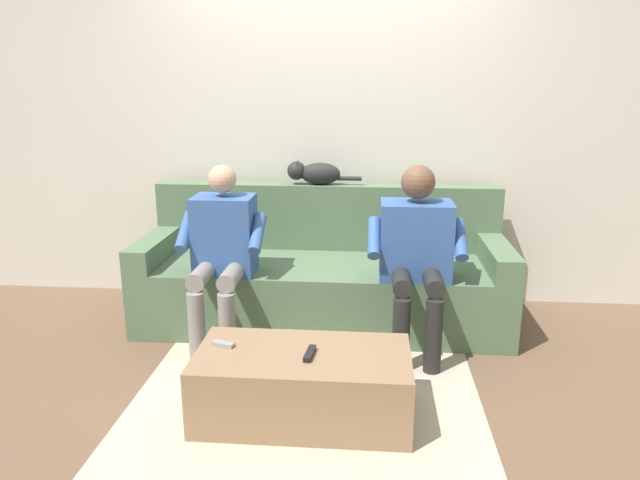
{
  "coord_description": "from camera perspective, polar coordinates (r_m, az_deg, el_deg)",
  "views": [
    {
      "loc": [
        -0.3,
        3.65,
        1.6
      ],
      "look_at": [
        0.0,
        0.12,
        0.64
      ],
      "focal_mm": 32.88,
      "sensor_mm": 36.0,
      "label": 1
    }
  ],
  "objects": [
    {
      "name": "couch",
      "position": [
        4.01,
        0.31,
        -3.76
      ],
      "size": [
        2.43,
        0.84,
        0.9
      ],
      "color": "#516B4C",
      "rests_on": "ground"
    },
    {
      "name": "remote_black",
      "position": [
        2.83,
        -1.01,
        -10.99
      ],
      "size": [
        0.05,
        0.15,
        0.03
      ],
      "primitive_type": "cube",
      "rotation": [
        0.0,
        0.0,
        4.61
      ],
      "color": "black",
      "rests_on": "coffee_table"
    },
    {
      "name": "ground_plane",
      "position": [
        3.46,
        -0.69,
        -12.4
      ],
      "size": [
        8.0,
        8.0,
        0.0
      ],
      "primitive_type": "plane",
      "color": "brown"
    },
    {
      "name": "back_wall",
      "position": [
        4.31,
        0.89,
        12.46
      ],
      "size": [
        5.43,
        0.06,
        2.79
      ],
      "primitive_type": "cube",
      "color": "beige",
      "rests_on": "ground"
    },
    {
      "name": "remote_gray",
      "position": [
        2.97,
        -9.38,
        -9.97
      ],
      "size": [
        0.12,
        0.07,
        0.02
      ],
      "primitive_type": "cube",
      "rotation": [
        0.0,
        0.0,
        6.01
      ],
      "color": "gray",
      "rests_on": "coffee_table"
    },
    {
      "name": "cat_on_backrest",
      "position": [
        4.13,
        -0.58,
        6.56
      ],
      "size": [
        0.52,
        0.14,
        0.17
      ],
      "color": "black",
      "rests_on": "couch"
    },
    {
      "name": "floor_rug",
      "position": [
        3.15,
        -1.33,
        -15.24
      ],
      "size": [
        1.8,
        1.82,
        0.01
      ],
      "primitive_type": "cube",
      "color": "#B7AD93",
      "rests_on": "ground"
    },
    {
      "name": "coffee_table",
      "position": [
        2.95,
        -1.66,
        -13.89
      ],
      "size": [
        1.04,
        0.54,
        0.34
      ],
      "color": "#8C6B4C",
      "rests_on": "ground"
    },
    {
      "name": "person_right_seated",
      "position": [
        3.63,
        -9.49,
        -0.56
      ],
      "size": [
        0.52,
        0.57,
        1.12
      ],
      "color": "#335693",
      "rests_on": "ground"
    },
    {
      "name": "person_left_seated",
      "position": [
        3.54,
        9.34,
        -0.72
      ],
      "size": [
        0.58,
        0.58,
        1.13
      ],
      "color": "#335693",
      "rests_on": "ground"
    }
  ]
}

